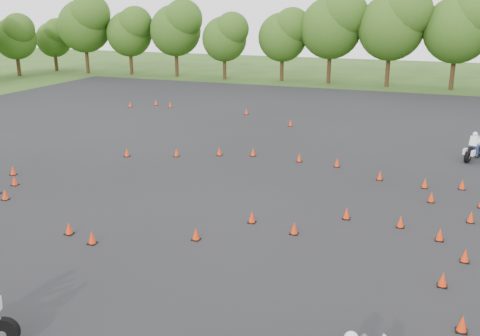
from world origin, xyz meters
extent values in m
plane|color=#2D5119|center=(0.00, 0.00, 0.00)|extent=(140.00, 140.00, 0.00)
plane|color=black|center=(0.00, 6.00, 0.01)|extent=(62.00, 62.00, 0.00)
cone|color=red|center=(-12.85, 21.80, 0.23)|extent=(0.26, 0.26, 0.45)
cone|color=red|center=(-1.59, 18.38, 0.23)|extent=(0.26, 0.26, 0.45)
cone|color=red|center=(-1.50, 10.12, 0.23)|extent=(0.26, 0.26, 0.45)
cone|color=red|center=(3.33, 9.68, 0.23)|extent=(0.26, 0.26, 0.45)
cone|color=red|center=(-5.90, 21.20, 0.23)|extent=(0.26, 0.26, 0.45)
cone|color=red|center=(5.02, 2.66, 0.23)|extent=(0.26, 0.26, 0.45)
cone|color=red|center=(9.63, 4.00, 0.23)|extent=(0.26, 0.26, 0.45)
cone|color=red|center=(-5.50, 8.52, 0.23)|extent=(0.26, 0.26, 0.45)
cone|color=red|center=(-3.33, 9.56, 0.23)|extent=(0.26, 0.26, 0.45)
cone|color=red|center=(8.65, -1.68, 0.23)|extent=(0.26, 0.26, 0.45)
cone|color=red|center=(0.26, -1.24, 0.23)|extent=(0.26, 0.26, 0.45)
cone|color=red|center=(-10.37, 1.34, 0.23)|extent=(0.26, 0.26, 0.45)
cone|color=red|center=(9.15, -3.99, 0.23)|extent=(0.26, 0.26, 0.45)
cone|color=red|center=(8.12, 5.84, 0.23)|extent=(0.26, 0.26, 0.45)
cone|color=red|center=(1.23, 9.90, 0.23)|extent=(0.26, 0.26, 0.45)
cone|color=red|center=(-16.05, 20.75, 0.23)|extent=(0.26, 0.26, 0.45)
cone|color=red|center=(5.69, 8.19, 0.23)|extent=(0.26, 0.26, 0.45)
cone|color=red|center=(1.62, 0.98, 0.23)|extent=(0.26, 0.26, 0.45)
cone|color=red|center=(-9.32, -0.37, 0.23)|extent=(0.26, 0.26, 0.45)
cone|color=red|center=(8.52, 1.78, 0.23)|extent=(0.26, 0.26, 0.45)
cone|color=red|center=(-14.49, 22.33, 0.23)|extent=(0.26, 0.26, 0.45)
cone|color=red|center=(-3.06, -2.84, 0.23)|extent=(0.26, 0.26, 0.45)
cone|color=red|center=(3.45, 0.50, 0.23)|extent=(0.26, 0.26, 0.45)
cone|color=red|center=(-8.11, 7.54, 0.23)|extent=(0.26, 0.26, 0.45)
cone|color=red|center=(7.10, 2.54, 0.23)|extent=(0.26, 0.26, 0.45)
cone|color=red|center=(7.78, 7.72, 0.23)|extent=(0.26, 0.26, 0.45)
cone|color=red|center=(-4.36, -2.44, 0.23)|extent=(0.26, 0.26, 0.45)
cone|color=red|center=(-11.61, 2.58, 0.23)|extent=(0.26, 0.26, 0.45)
cone|color=red|center=(9.41, 8.11, 0.23)|extent=(0.26, 0.26, 0.45)
cone|color=red|center=(9.33, 0.29, 0.23)|extent=(0.26, 0.26, 0.45)
camera|label=1|loc=(7.97, -17.31, 8.14)|focal=40.00mm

